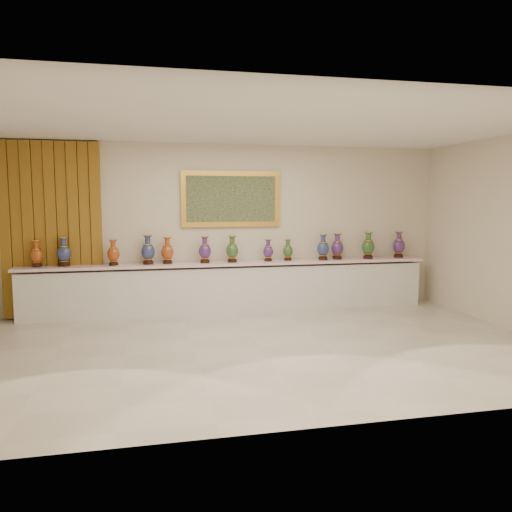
{
  "coord_description": "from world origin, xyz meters",
  "views": [
    {
      "loc": [
        -1.46,
        -6.49,
        1.99
      ],
      "look_at": [
        0.33,
        1.7,
        1.06
      ],
      "focal_mm": 35.0,
      "sensor_mm": 36.0,
      "label": 1
    }
  ],
  "objects": [
    {
      "name": "vase_12",
      "position": [
        3.28,
        2.28,
        1.13
      ],
      "size": [
        0.31,
        0.31,
        0.5
      ],
      "rotation": [
        0.0,
        0.0,
        -0.39
      ],
      "color": "black",
      "rests_on": "counter"
    },
    {
      "name": "vase_9",
      "position": [
        1.71,
        2.21,
        1.11
      ],
      "size": [
        0.29,
        0.29,
        0.48
      ],
      "rotation": [
        0.0,
        0.0,
        -0.38
      ],
      "color": "black",
      "rests_on": "counter"
    },
    {
      "name": "vase_1",
      "position": [
        -2.83,
        2.28,
        1.12
      ],
      "size": [
        0.23,
        0.23,
        0.49
      ],
      "rotation": [
        0.0,
        0.0,
        0.03
      ],
      "color": "black",
      "rests_on": "counter"
    },
    {
      "name": "room",
      "position": [
        -2.54,
        2.44,
        1.58
      ],
      "size": [
        8.0,
        8.0,
        8.0
      ],
      "color": "beige",
      "rests_on": "ground"
    },
    {
      "name": "vase_0",
      "position": [
        -3.26,
        2.28,
        1.1
      ],
      "size": [
        0.27,
        0.27,
        0.45
      ],
      "rotation": [
        0.0,
        0.0,
        0.41
      ],
      "color": "black",
      "rests_on": "counter"
    },
    {
      "name": "counter",
      "position": [
        0.0,
        2.27,
        0.44
      ],
      "size": [
        7.28,
        0.48,
        0.9
      ],
      "color": "white",
      "rests_on": "ground"
    },
    {
      "name": "ground",
      "position": [
        0.0,
        0.0,
        0.0
      ],
      "size": [
        8.0,
        8.0,
        0.0
      ],
      "primitive_type": "plane",
      "color": "beige",
      "rests_on": "ground"
    },
    {
      "name": "label_card",
      "position": [
        -1.94,
        2.13,
        0.9
      ],
      "size": [
        0.1,
        0.06,
        0.0
      ],
      "primitive_type": "cube",
      "color": "white",
      "rests_on": "counter"
    },
    {
      "name": "vase_4",
      "position": [
        -1.13,
        2.27,
        1.11
      ],
      "size": [
        0.28,
        0.28,
        0.46
      ],
      "rotation": [
        0.0,
        0.0,
        -0.42
      ],
      "color": "black",
      "rests_on": "counter"
    },
    {
      "name": "vase_11",
      "position": [
        2.62,
        2.24,
        1.13
      ],
      "size": [
        0.25,
        0.25,
        0.51
      ],
      "rotation": [
        0.0,
        0.0,
        -0.08
      ],
      "color": "black",
      "rests_on": "counter"
    },
    {
      "name": "vase_3",
      "position": [
        -1.46,
        2.26,
        1.13
      ],
      "size": [
        0.31,
        0.31,
        0.51
      ],
      "rotation": [
        0.0,
        0.0,
        -0.4
      ],
      "color": "black",
      "rests_on": "counter"
    },
    {
      "name": "vase_10",
      "position": [
        2.01,
        2.27,
        1.12
      ],
      "size": [
        0.29,
        0.29,
        0.49
      ],
      "rotation": [
        0.0,
        0.0,
        0.37
      ],
      "color": "black",
      "rests_on": "counter"
    },
    {
      "name": "vase_5",
      "position": [
        -0.48,
        2.23,
        1.11
      ],
      "size": [
        0.28,
        0.28,
        0.47
      ],
      "rotation": [
        0.0,
        0.0,
        -0.35
      ],
      "color": "black",
      "rests_on": "counter"
    },
    {
      "name": "vase_2",
      "position": [
        -2.03,
        2.22,
        1.1
      ],
      "size": [
        0.22,
        0.22,
        0.44
      ],
      "rotation": [
        0.0,
        0.0,
        -0.05
      ],
      "color": "black",
      "rests_on": "counter"
    },
    {
      "name": "vase_8",
      "position": [
        1.05,
        2.27,
        1.08
      ],
      "size": [
        0.23,
        0.23,
        0.39
      ],
      "rotation": [
        0.0,
        0.0,
        0.31
      ],
      "color": "black",
      "rests_on": "counter"
    },
    {
      "name": "vase_7",
      "position": [
        0.67,
        2.25,
        1.08
      ],
      "size": [
        0.21,
        0.21,
        0.4
      ],
      "rotation": [
        0.0,
        0.0,
        0.16
      ],
      "color": "black",
      "rests_on": "counter"
    },
    {
      "name": "vase_6",
      "position": [
        0.01,
        2.23,
        1.11
      ],
      "size": [
        0.26,
        0.26,
        0.47
      ],
      "rotation": [
        0.0,
        0.0,
        -0.21
      ],
      "color": "black",
      "rests_on": "counter"
    }
  ]
}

